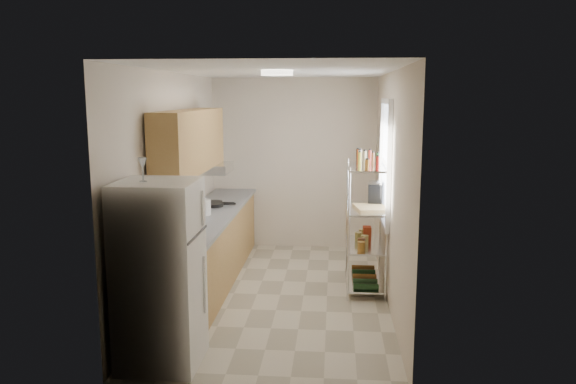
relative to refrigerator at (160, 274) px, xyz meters
name	(u,v)px	position (x,y,z in m)	size (l,w,h in m)	color
room	(280,187)	(0.87, 1.78, 0.49)	(2.52, 4.42, 2.62)	#C1B59C
counter_run	(211,246)	(-0.05, 2.22, -0.36)	(0.63, 3.51, 0.90)	#AB8249
upper_cabinets	(191,141)	(-0.18, 1.88, 1.00)	(0.33, 2.20, 0.72)	#AB8249
range_hood	(211,168)	(-0.13, 2.68, 0.58)	(0.50, 0.60, 0.12)	#B7BABC
window	(386,163)	(2.10, 2.13, 0.74)	(0.06, 1.00, 1.46)	white
bakers_rack	(366,200)	(1.88, 2.08, 0.29)	(0.45, 0.90, 1.73)	silver
ceiling_dome	(277,73)	(0.87, 1.48, 1.76)	(0.34, 0.34, 0.06)	white
refrigerator	(160,274)	(0.00, 0.00, 0.00)	(0.67, 0.67, 1.63)	silver
wine_glass_a	(143,170)	(-0.09, -0.06, 0.91)	(0.07, 0.07, 0.20)	silver
wine_glass_b	(142,170)	(-0.10, -0.05, 0.92)	(0.07, 0.07, 0.20)	silver
rice_cooker	(201,207)	(-0.11, 2.03, 0.18)	(0.23, 0.23, 0.19)	silver
frying_pan_large	(213,205)	(-0.08, 2.55, 0.11)	(0.26, 0.26, 0.04)	black
frying_pan_small	(214,203)	(-0.10, 2.70, 0.11)	(0.22, 0.22, 0.04)	black
cutting_board	(371,208)	(1.93, 2.01, 0.21)	(0.35, 0.45, 0.03)	tan
espresso_machine	(375,193)	(2.00, 2.29, 0.34)	(0.16, 0.24, 0.29)	black
storage_bag	(367,233)	(1.91, 2.35, -0.18)	(0.10, 0.14, 0.16)	#9D3013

